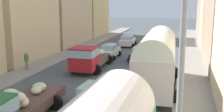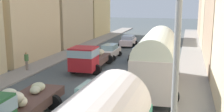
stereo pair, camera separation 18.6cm
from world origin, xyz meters
name	(u,v)px [view 1 (the left image)]	position (x,y,z in m)	size (l,w,h in m)	color
ground_plane	(122,61)	(0.00, 27.00, 0.00)	(154.00, 154.00, 0.00)	#495053
sidewalk_left	(61,56)	(-7.25, 27.00, 0.07)	(2.50, 70.00, 0.14)	gray
sidewalk_right	(192,64)	(7.25, 27.00, 0.07)	(2.50, 70.00, 0.14)	gray
building_left_2	(20,14)	(-10.77, 24.75, 4.94)	(5.00, 9.60, 9.81)	#D1B78A
building_left_3	(65,7)	(-10.71, 35.95, 5.48)	(4.42, 11.31, 10.96)	tan
building_right_3	(221,10)	(11.03, 40.20, 5.08)	(5.57, 10.24, 10.10)	#C9B693
building_right_4	(212,0)	(10.75, 52.51, 6.59)	(4.95, 13.84, 13.13)	tan
parked_bus_1	(157,57)	(4.64, 18.30, 2.34)	(3.59, 9.52, 4.24)	beige
cargo_truck_0	(7,109)	(-1.59, 9.52, 1.19)	(3.27, 7.39, 2.31)	#255F33
cargo_truck_1	(89,58)	(-1.90, 21.88, 1.25)	(3.16, 7.32, 2.42)	#AF1D24
car_0	(109,51)	(-1.66, 27.91, 0.78)	(2.15, 4.29, 1.56)	silver
car_1	(127,41)	(-1.50, 36.76, 0.76)	(2.44, 4.25, 1.50)	silver
car_2	(94,98)	(1.65, 13.03, 0.81)	(2.26, 3.70, 1.62)	silver
car_3	(140,54)	(1.93, 27.17, 0.77)	(2.25, 4.07, 1.54)	#2C2624
car_4	(149,44)	(1.86, 34.69, 0.76)	(2.29, 4.11, 1.50)	#559451
pedestrian_0	(26,61)	(-7.28, 20.13, 1.02)	(0.46, 0.46, 1.80)	slate
streetlamp_near	(168,89)	(6.21, 5.80, 4.07)	(2.09, 0.28, 6.76)	gray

